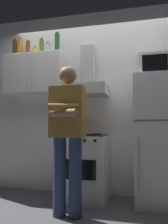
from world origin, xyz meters
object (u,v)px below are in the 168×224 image
microwave (157,66)px  refrigerator (159,140)px  range_hood (87,82)px  bottle_canister_steel (48,49)px  bottle_olive_oil (42,47)px  bottle_spice_jar (35,51)px  bottle_liquor_amber (20,48)px  bottle_wine_green (57,43)px  bottle_beer_brown (28,49)px  bottle_rum_dark (15,49)px  person_standing (67,133)px  upper_cabinet (35,75)px  stove_oven (85,167)px

microwave → refrigerator: bearing=-89.1°
range_hood → microwave: (0.95, -0.11, 0.14)m
range_hood → bottle_canister_steel: bearing=179.0°
microwave → bottle_olive_oil: (-1.66, 0.12, 0.43)m
range_hood → bottle_spice_jar: (-0.81, -0.01, 0.52)m
bottle_liquor_amber → bottle_wine_green: size_ratio=0.90×
refrigerator → bottle_olive_oil: bearing=175.1°
microwave → range_hood: bearing=173.5°
bottle_beer_brown → microwave: bearing=-3.1°
bottle_spice_jar → bottle_wine_green: size_ratio=0.42×
bottle_canister_steel → refrigerator: bearing=-5.0°
range_hood → bottle_spice_jar: bearing=-179.6°
range_hood → bottle_beer_brown: (-0.92, -0.01, 0.57)m
bottle_beer_brown → bottle_rum_dark: bearing=176.0°
bottle_rum_dark → bottle_beer_brown: bearing=-4.0°
bottle_wine_green → bottle_spice_jar: bearing=-177.4°
person_standing → bottle_wine_green: bottle_wine_green is taller
upper_cabinet → stove_oven: 1.55m
bottle_wine_green → bottle_rum_dark: bearing=179.9°
upper_cabinet → bottle_olive_oil: bottle_olive_oil is taller
refrigerator → bottle_canister_steel: (-1.56, 0.14, 1.34)m
bottle_rum_dark → bottle_wine_green: bottle_wine_green is taller
bottle_rum_dark → bottle_canister_steel: bearing=-0.0°
refrigerator → person_standing: person_standing is taller
bottle_liquor_amber → bottle_rum_dark: (-0.10, 0.01, -0.01)m
microwave → bottle_canister_steel: (-1.56, 0.12, 0.40)m
bottle_liquor_amber → bottle_wine_green: bearing=1.1°
upper_cabinet → bottle_beer_brown: size_ratio=3.74×
upper_cabinet → refrigerator: size_ratio=0.56×
bottle_wine_green → bottle_beer_brown: bearing=-178.1°
upper_cabinet → person_standing: upper_cabinet is taller
person_standing → upper_cabinet: bearing=135.7°
upper_cabinet → bottle_beer_brown: 0.43m
bottle_canister_steel → bottle_wine_green: bottle_wine_green is taller
bottle_canister_steel → bottle_olive_oil: 0.11m
range_hood → bottle_olive_oil: (-0.71, 0.02, 0.58)m
upper_cabinet → bottle_spice_jar: 0.36m
bottle_rum_dark → bottle_olive_oil: 0.45m
bottle_liquor_amber → microwave: bearing=-3.0°
microwave → bottle_rum_dark: bottle_rum_dark is taller
bottle_rum_dark → bottle_wine_green: bearing=-0.1°
bottle_olive_oil → bottle_liquor_amber: bearing=-177.0°
person_standing → bottle_olive_oil: size_ratio=6.23×
person_standing → bottle_spice_jar: size_ratio=11.76×
upper_cabinet → bottle_liquor_amber: bearing=-179.9°
range_hood → microwave: range_hood is taller
person_standing → bottle_rum_dark: bearing=146.2°
bottle_spice_jar → bottle_beer_brown: bearing=179.8°
bottle_canister_steel → bottle_rum_dark: 0.55m
microwave → bottle_rum_dark: size_ratio=1.67×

